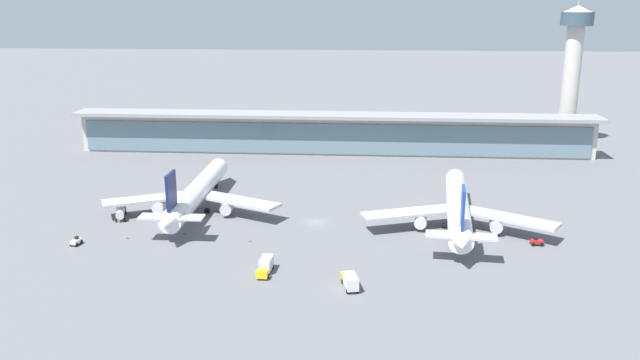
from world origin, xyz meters
The scene contains 13 objects.
ground_plane centered at (0.00, 0.00, 0.00)m, with size 1200.00×1200.00×0.00m, color slate.
airliner_left_stand centered at (-32.99, 6.69, 5.24)m, with size 48.07×62.32×16.64m.
airliner_centre_stand centered at (35.80, -1.05, 5.24)m, with size 47.84×62.51×16.64m.
service_truck_near_nose_white centered at (-54.75, -20.43, 0.87)m, with size 2.11×3.08×2.05m.
service_truck_under_wing_yellow centered at (-7.98, -33.11, 1.69)m, with size 2.76×7.43×3.10m.
service_truck_mid_apron_yellow centered at (9.95, -39.34, 1.69)m, with size 3.98×7.64×3.10m.
service_truck_by_tail_red centered at (-51.47, -0.85, 1.71)m, with size 4.86×8.87×2.95m.
service_truck_on_taxiway_red centered at (52.77, -12.58, 0.87)m, with size 2.94×1.85×2.05m.
terminal_building centered at (0.00, 78.30, 7.87)m, with size 192.71×12.80×15.20m.
control_tower centered at (90.23, 98.46, 32.05)m, with size 12.00×12.00×58.51m.
safety_cone_alpha centered at (-14.49, -15.13, 0.32)m, with size 0.62×0.62×0.70m.
safety_cone_bravo centered at (-31.60, -11.34, 0.32)m, with size 0.62×0.62×0.70m.
safety_cone_charlie centered at (-44.38, -15.35, 0.32)m, with size 0.62×0.62×0.70m.
Camera 1 is at (12.89, -158.11, 55.33)m, focal length 36.44 mm.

